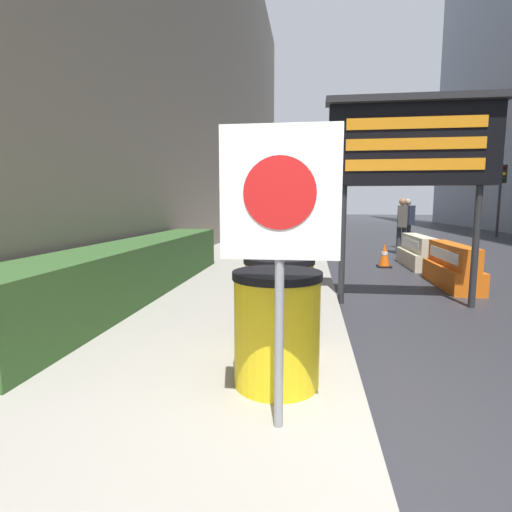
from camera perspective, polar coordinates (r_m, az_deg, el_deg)
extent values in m
plane|color=#2D2D33|center=(2.79, 17.50, -27.65)|extent=(120.00, 120.00, 0.00)
cube|color=gray|center=(3.08, -23.69, -22.82)|extent=(3.81, 56.00, 0.14)
cube|color=#335628|center=(6.70, -16.76, -1.71)|extent=(0.90, 6.84, 0.85)
cylinder|color=yellow|center=(3.26, 2.99, -10.83)|extent=(0.68, 0.68, 0.87)
cylinder|color=black|center=(3.14, 3.05, -2.76)|extent=(0.71, 0.71, 0.06)
cylinder|color=yellow|center=(4.06, 3.28, -7.10)|extent=(0.68, 0.68, 0.87)
cylinder|color=black|center=(3.97, 3.33, -0.61)|extent=(0.71, 0.71, 0.06)
cylinder|color=gray|center=(2.57, 3.33, -8.25)|extent=(0.06, 0.06, 1.52)
cube|color=white|center=(2.45, 3.43, 8.99)|extent=(0.74, 0.04, 0.82)
cylinder|color=red|center=(2.43, 3.39, 9.00)|extent=(0.44, 0.01, 0.44)
cylinder|color=#28282B|center=(6.47, 12.22, 1.45)|extent=(0.10, 0.10, 1.87)
cylinder|color=#28282B|center=(6.92, 28.85, 1.07)|extent=(0.10, 0.10, 1.87)
cube|color=black|center=(6.65, 21.45, 14.54)|extent=(2.48, 0.24, 1.20)
cube|color=#28282B|center=(6.70, 21.88, 20.13)|extent=(2.60, 0.34, 0.10)
cube|color=orange|center=(6.57, 21.86, 17.26)|extent=(1.99, 0.02, 0.17)
cube|color=orange|center=(6.52, 21.73, 14.67)|extent=(1.99, 0.02, 0.17)
cube|color=orange|center=(6.49, 21.60, 12.04)|extent=(1.99, 0.02, 0.17)
cube|color=orange|center=(8.64, 26.15, -2.55)|extent=(0.56, 2.00, 0.41)
cube|color=orange|center=(8.58, 26.30, 0.17)|extent=(0.33, 2.00, 0.41)
cube|color=white|center=(8.52, 25.17, 0.19)|extent=(0.02, 1.60, 0.21)
cube|color=beige|center=(11.00, 22.07, -0.37)|extent=(0.63, 2.06, 0.40)
cube|color=beige|center=(10.96, 22.17, 1.68)|extent=(0.38, 2.06, 0.40)
cube|color=white|center=(10.91, 21.15, 1.71)|extent=(0.02, 1.65, 0.20)
cube|color=black|center=(10.61, 17.82, -1.42)|extent=(0.34, 0.34, 0.04)
cone|color=#EA560F|center=(10.57, 17.89, 0.21)|extent=(0.27, 0.27, 0.57)
cylinder|color=white|center=(10.57, 17.89, 0.37)|extent=(0.16, 0.16, 0.08)
cylinder|color=#2D2D30|center=(17.01, 11.70, 8.37)|extent=(0.12, 0.12, 3.82)
cube|color=#23281E|center=(16.94, 11.87, 13.42)|extent=(0.28, 0.28, 0.84)
sphere|color=red|center=(16.83, 11.94, 14.43)|extent=(0.15, 0.15, 0.15)
sphere|color=#392C06|center=(16.79, 11.91, 13.48)|extent=(0.15, 0.15, 0.15)
sphere|color=black|center=(16.77, 11.88, 12.53)|extent=(0.15, 0.15, 0.15)
cylinder|color=#2D2D30|center=(22.47, 31.39, 6.65)|extent=(0.12, 0.12, 3.40)
cube|color=#23281E|center=(22.36, 31.78, 9.92)|extent=(0.28, 0.28, 0.84)
sphere|color=#360605|center=(22.25, 31.99, 10.65)|extent=(0.15, 0.15, 0.15)
sphere|color=gold|center=(22.23, 31.94, 9.93)|extent=(0.15, 0.15, 0.15)
sphere|color=black|center=(22.21, 31.89, 9.22)|extent=(0.15, 0.15, 0.15)
cylinder|color=#333338|center=(13.54, 19.69, 2.10)|extent=(0.14, 0.14, 0.86)
cylinder|color=#333338|center=(13.57, 20.36, 2.08)|extent=(0.14, 0.14, 0.86)
cube|color=#47423D|center=(13.51, 20.17, 5.34)|extent=(0.35, 0.51, 0.68)
sphere|color=#916A4B|center=(13.50, 20.26, 7.29)|extent=(0.24, 0.24, 0.24)
cylinder|color=#333338|center=(15.13, 20.34, 2.58)|extent=(0.14, 0.14, 0.86)
cylinder|color=#333338|center=(15.17, 20.93, 2.57)|extent=(0.14, 0.14, 0.86)
cube|color=#232838|center=(15.11, 20.77, 5.48)|extent=(0.49, 0.54, 0.68)
sphere|color=tan|center=(15.10, 20.85, 7.21)|extent=(0.24, 0.24, 0.24)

